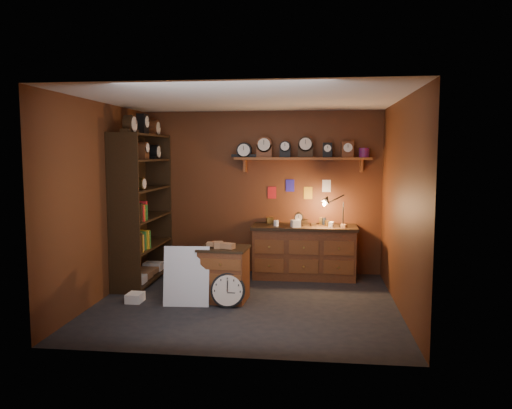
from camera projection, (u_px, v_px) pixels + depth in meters
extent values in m
plane|color=black|center=(246.00, 303.00, 6.72)|extent=(4.00, 4.00, 0.00)
cube|color=#592C15|center=(260.00, 192.00, 8.36)|extent=(4.00, 0.02, 2.70)
cube|color=#592C15|center=(220.00, 222.00, 4.80)|extent=(4.00, 0.02, 2.70)
cube|color=#592C15|center=(101.00, 202.00, 6.81)|extent=(0.02, 3.60, 2.70)
cube|color=#592C15|center=(401.00, 205.00, 6.35)|extent=(0.02, 3.60, 2.70)
cube|color=beige|center=(245.00, 100.00, 6.44)|extent=(4.00, 3.60, 0.02)
cube|color=brown|center=(302.00, 159.00, 8.07)|extent=(2.20, 0.30, 0.04)
cube|color=brown|center=(245.00, 166.00, 8.26)|extent=(0.04, 0.16, 0.20)
cube|color=brown|center=(361.00, 166.00, 8.04)|extent=(0.04, 0.16, 0.20)
cylinder|color=#B21419|center=(364.00, 153.00, 7.94)|extent=(0.16, 0.16, 0.15)
cube|color=red|center=(269.00, 193.00, 8.33)|extent=(0.14, 0.01, 0.20)
cube|color=#211A91|center=(287.00, 186.00, 8.28)|extent=(0.14, 0.01, 0.20)
cube|color=#BA8917|center=(305.00, 193.00, 8.26)|extent=(0.14, 0.01, 0.20)
cube|color=silver|center=(324.00, 186.00, 8.21)|extent=(0.14, 0.01, 0.20)
cube|color=black|center=(129.00, 208.00, 7.80)|extent=(0.03, 1.60, 2.30)
cube|color=black|center=(124.00, 215.00, 7.00)|extent=(0.45, 0.03, 2.30)
cube|color=black|center=(158.00, 203.00, 8.54)|extent=(0.45, 0.03, 2.30)
cube|color=black|center=(145.00, 277.00, 7.89)|extent=(0.43, 1.54, 0.03)
cube|color=black|center=(144.00, 246.00, 7.83)|extent=(0.43, 1.54, 0.03)
cube|color=black|center=(143.00, 218.00, 7.79)|extent=(0.43, 1.54, 0.03)
cube|color=black|center=(142.00, 189.00, 7.74)|extent=(0.43, 1.54, 0.03)
cube|color=black|center=(142.00, 160.00, 7.69)|extent=(0.43, 1.54, 0.03)
cube|color=black|center=(141.00, 135.00, 7.65)|extent=(0.43, 1.54, 0.03)
cube|color=brown|center=(304.00, 253.00, 8.05)|extent=(1.62, 0.60, 0.80)
cube|color=black|center=(304.00, 227.00, 8.01)|extent=(1.68, 0.66, 0.05)
cube|color=brown|center=(304.00, 257.00, 7.75)|extent=(1.54, 0.02, 0.52)
cylinder|color=black|center=(343.00, 226.00, 7.88)|extent=(0.12, 0.12, 0.02)
cylinder|color=black|center=(343.00, 214.00, 7.86)|extent=(0.02, 0.02, 0.38)
cylinder|color=black|center=(336.00, 199.00, 7.82)|extent=(0.27, 0.09, 0.14)
cone|color=black|center=(327.00, 202.00, 7.81)|extent=(0.18, 0.14, 0.18)
cube|color=brown|center=(224.00, 275.00, 6.80)|extent=(0.64, 0.55, 0.71)
cube|color=black|center=(224.00, 248.00, 6.76)|extent=(0.69, 0.59, 0.03)
cube|color=brown|center=(221.00, 280.00, 6.55)|extent=(0.55, 0.06, 0.60)
cylinder|color=black|center=(228.00, 290.00, 6.53)|extent=(0.45, 0.15, 0.46)
cylinder|color=beige|center=(227.00, 291.00, 6.49)|extent=(0.40, 0.09, 0.39)
cube|color=black|center=(227.00, 286.00, 6.48)|extent=(0.01, 0.04, 0.15)
cube|color=black|center=(231.00, 293.00, 6.48)|extent=(0.10, 0.01, 0.01)
cube|color=silver|center=(187.00, 305.00, 6.62)|extent=(0.61, 0.21, 0.80)
cube|color=silver|center=(216.00, 266.00, 7.73)|extent=(0.60, 0.60, 0.52)
cube|color=black|center=(212.00, 270.00, 7.47)|extent=(0.42, 0.11, 0.42)
cube|color=#996842|center=(183.00, 284.00, 7.39)|extent=(0.29, 0.28, 0.14)
cube|color=white|center=(135.00, 298.00, 6.75)|extent=(0.21, 0.25, 0.12)
cube|color=#996842|center=(194.00, 288.00, 7.10)|extent=(0.29, 0.25, 0.20)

